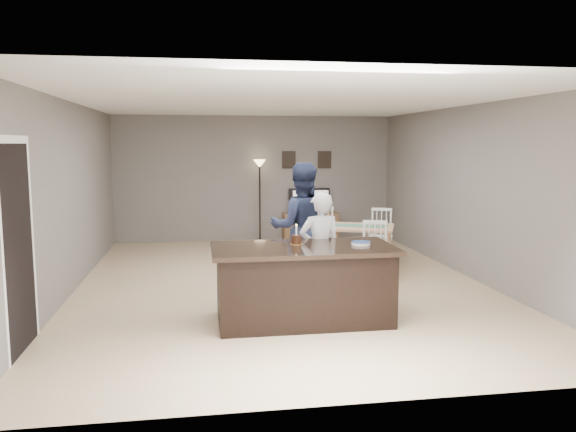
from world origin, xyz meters
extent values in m
plane|color=tan|center=(0.00, 0.00, 0.00)|extent=(8.00, 8.00, 0.00)
plane|color=slate|center=(0.00, 4.00, 1.35)|extent=(6.00, 0.00, 6.00)
plane|color=slate|center=(0.00, -4.00, 1.35)|extent=(6.00, 0.00, 6.00)
plane|color=slate|center=(-3.00, 0.00, 1.35)|extent=(0.00, 8.00, 8.00)
plane|color=slate|center=(3.00, 0.00, 1.35)|extent=(0.00, 8.00, 8.00)
plane|color=white|center=(0.00, 0.00, 2.70)|extent=(8.00, 8.00, 0.00)
cube|color=black|center=(0.00, -1.80, 0.42)|extent=(2.00, 1.00, 0.85)
cube|color=black|center=(0.00, -1.80, 0.88)|extent=(2.15, 1.10, 0.05)
cube|color=brown|center=(1.20, 3.77, 0.30)|extent=(1.20, 0.40, 0.60)
imported|color=black|center=(1.20, 3.84, 0.86)|extent=(0.91, 0.12, 0.53)
plane|color=orange|center=(1.20, 3.76, 0.87)|extent=(0.78, 0.00, 0.78)
cube|color=black|center=(0.75, 3.98, 1.75)|extent=(0.30, 0.02, 0.38)
cube|color=black|center=(1.55, 3.98, 1.75)|extent=(0.30, 0.02, 0.38)
plane|color=black|center=(-2.99, -2.30, 1.05)|extent=(0.00, 2.10, 2.10)
plane|color=white|center=(-2.99, -2.30, 2.14)|extent=(0.00, 1.02, 1.02)
imported|color=silver|center=(0.32, -1.25, 0.74)|extent=(0.57, 0.40, 1.48)
imported|color=#1B213C|center=(0.22, -0.45, 0.92)|extent=(0.95, 0.78, 1.84)
cylinder|color=gold|center=(-0.05, -1.64, 0.90)|extent=(0.16, 0.16, 0.00)
cylinder|color=black|center=(-0.05, -1.64, 0.96)|extent=(0.12, 0.12, 0.10)
cylinder|color=white|center=(-0.05, -1.64, 1.07)|extent=(0.02, 0.02, 0.12)
sphere|color=#FFBF4C|center=(-0.05, -1.64, 1.13)|extent=(0.02, 0.02, 0.02)
cylinder|color=white|center=(0.70, -1.80, 0.91)|extent=(0.22, 0.22, 0.01)
cylinder|color=white|center=(0.70, -1.80, 0.92)|extent=(0.22, 0.22, 0.01)
cylinder|color=white|center=(0.70, -1.80, 0.93)|extent=(0.22, 0.22, 0.01)
cylinder|color=#2D4C8A|center=(0.70, -1.80, 0.93)|extent=(0.23, 0.23, 0.00)
cube|color=tan|center=(1.25, 0.91, 0.71)|extent=(1.76, 1.39, 0.04)
cylinder|color=tan|center=(0.47, 0.84, 0.34)|extent=(0.06, 0.06, 0.69)
cylinder|color=tan|center=(2.03, 0.99, 0.34)|extent=(0.06, 0.06, 0.69)
cube|color=#3B6B57|center=(1.25, 0.91, 0.73)|extent=(1.39, 0.82, 0.01)
cube|color=silver|center=(0.50, 0.48, 0.44)|extent=(0.52, 0.51, 0.04)
cylinder|color=silver|center=(0.29, 0.40, 0.21)|extent=(0.03, 0.03, 0.42)
cylinder|color=silver|center=(0.71, 0.56, 0.21)|extent=(0.03, 0.03, 0.42)
cube|color=silver|center=(0.44, 0.32, 0.92)|extent=(0.35, 0.16, 0.05)
cube|color=silver|center=(1.49, 0.09, 0.44)|extent=(0.52, 0.51, 0.04)
cylinder|color=silver|center=(1.28, 0.00, 0.21)|extent=(0.03, 0.03, 0.42)
cylinder|color=silver|center=(1.70, 0.17, 0.21)|extent=(0.03, 0.03, 0.42)
cube|color=silver|center=(1.43, -0.08, 0.92)|extent=(0.35, 0.16, 0.05)
cube|color=silver|center=(1.01, 1.74, 0.44)|extent=(0.52, 0.51, 0.04)
cylinder|color=silver|center=(1.22, 1.82, 0.21)|extent=(0.03, 0.03, 0.42)
cylinder|color=silver|center=(0.80, 1.66, 0.21)|extent=(0.03, 0.03, 0.42)
cube|color=silver|center=(1.07, 1.90, 0.92)|extent=(0.35, 0.16, 0.05)
cube|color=silver|center=(2.00, 1.35, 0.44)|extent=(0.52, 0.51, 0.04)
cylinder|color=silver|center=(2.21, 1.43, 0.21)|extent=(0.03, 0.03, 0.42)
cylinder|color=silver|center=(1.79, 1.26, 0.21)|extent=(0.03, 0.03, 0.42)
cube|color=silver|center=(2.06, 1.51, 0.92)|extent=(0.35, 0.16, 0.05)
cylinder|color=black|center=(0.09, 3.79, 0.01)|extent=(0.26, 0.26, 0.03)
cylinder|color=black|center=(0.09, 3.79, 0.83)|extent=(0.03, 0.03, 1.62)
cone|color=#F5C987|center=(0.09, 3.79, 1.68)|extent=(0.26, 0.26, 0.17)
camera|label=1|loc=(-1.19, -8.18, 2.09)|focal=35.00mm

